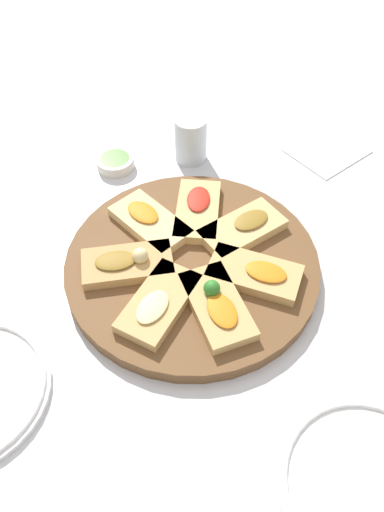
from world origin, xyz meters
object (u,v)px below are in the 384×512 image
object	(u,v)px
serving_board	(192,264)
plate_left	(370,488)
dipping_bowl	(115,162)
napkin_stack	(327,150)
water_glass	(191,139)

from	to	relation	value
serving_board	plate_left	size ratio (longest dim) A/B	1.84
dipping_bowl	plate_left	bearing A→B (deg)	105.10
napkin_stack	dipping_bowl	bearing A→B (deg)	-9.45
napkin_stack	water_glass	bearing A→B (deg)	-11.69
serving_board	plate_left	xyz separation A→B (m)	(-0.12, 0.41, -0.00)
plate_left	napkin_stack	distance (m)	0.69
water_glass	serving_board	bearing A→B (deg)	74.45
water_glass	dipping_bowl	bearing A→B (deg)	-5.28
dipping_bowl	napkin_stack	bearing A→B (deg)	170.55
plate_left	napkin_stack	bearing A→B (deg)	-111.69
water_glass	dipping_bowl	xyz separation A→B (m)	(0.16, -0.01, -0.04)
plate_left	water_glass	xyz separation A→B (m)	(0.03, -0.70, 0.04)
serving_board	dipping_bowl	bearing A→B (deg)	-75.97
serving_board	dipping_bowl	xyz separation A→B (m)	(0.08, -0.31, -0.00)
serving_board	dipping_bowl	world-z (taller)	serving_board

